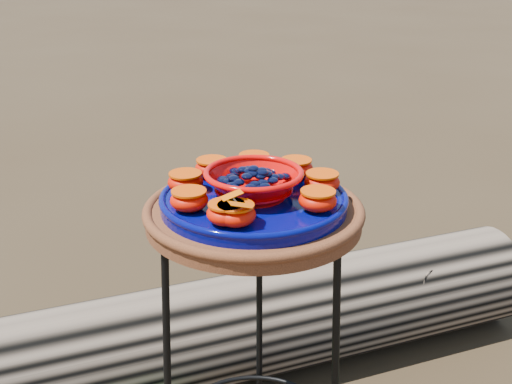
# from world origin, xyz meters

# --- Properties ---
(plant_stand) EXTENTS (0.44, 0.44, 0.70)m
(plant_stand) POSITION_xyz_m (0.00, 0.00, 0.35)
(plant_stand) COLOR black
(plant_stand) RESTS_ON ground
(terracotta_saucer) EXTENTS (0.45, 0.45, 0.04)m
(terracotta_saucer) POSITION_xyz_m (0.00, 0.00, 0.72)
(terracotta_saucer) COLOR #3B1F10
(terracotta_saucer) RESTS_ON plant_stand
(cobalt_plate) EXTENTS (0.38, 0.38, 0.03)m
(cobalt_plate) POSITION_xyz_m (0.00, 0.00, 0.75)
(cobalt_plate) COLOR #00003A
(cobalt_plate) RESTS_ON terracotta_saucer
(red_bowl) EXTENTS (0.19, 0.19, 0.05)m
(red_bowl) POSITION_xyz_m (0.00, 0.00, 0.79)
(red_bowl) COLOR red
(red_bowl) RESTS_ON cobalt_plate
(glass_gems) EXTENTS (0.15, 0.15, 0.03)m
(glass_gems) POSITION_xyz_m (0.00, 0.00, 0.83)
(glass_gems) COLOR black
(glass_gems) RESTS_ON red_bowl
(orange_half_0) EXTENTS (0.07, 0.07, 0.04)m
(orange_half_0) POSITION_xyz_m (-0.02, -0.14, 0.78)
(orange_half_0) COLOR #C50300
(orange_half_0) RESTS_ON cobalt_plate
(orange_half_1) EXTENTS (0.07, 0.07, 0.04)m
(orange_half_1) POSITION_xyz_m (0.13, -0.06, 0.78)
(orange_half_1) COLOR #C50300
(orange_half_1) RESTS_ON cobalt_plate
(orange_half_2) EXTENTS (0.07, 0.07, 0.04)m
(orange_half_2) POSITION_xyz_m (0.14, 0.03, 0.78)
(orange_half_2) COLOR #C50300
(orange_half_2) RESTS_ON cobalt_plate
(orange_half_3) EXTENTS (0.07, 0.07, 0.04)m
(orange_half_3) POSITION_xyz_m (0.09, 0.12, 0.78)
(orange_half_3) COLOR #C50300
(orange_half_3) RESTS_ON cobalt_plate
(orange_half_4) EXTENTS (0.07, 0.07, 0.04)m
(orange_half_4) POSITION_xyz_m (-0.01, 0.14, 0.78)
(orange_half_4) COLOR #C50300
(orange_half_4) RESTS_ON cobalt_plate
(orange_half_5) EXTENTS (0.07, 0.07, 0.04)m
(orange_half_5) POSITION_xyz_m (-0.10, 0.10, 0.78)
(orange_half_5) COLOR #C50300
(orange_half_5) RESTS_ON cobalt_plate
(orange_half_6) EXTENTS (0.07, 0.07, 0.04)m
(orange_half_6) POSITION_xyz_m (-0.14, 0.02, 0.78)
(orange_half_6) COLOR #C50300
(orange_half_6) RESTS_ON cobalt_plate
(orange_half_7) EXTENTS (0.07, 0.07, 0.04)m
(orange_half_7) POSITION_xyz_m (-0.12, -0.08, 0.78)
(orange_half_7) COLOR #C50300
(orange_half_7) RESTS_ON cobalt_plate
(orange_half_8) EXTENTS (0.07, 0.07, 0.04)m
(orange_half_8) POSITION_xyz_m (-0.04, -0.14, 0.78)
(orange_half_8) COLOR #C50300
(orange_half_8) RESTS_ON cobalt_plate
(butterfly) EXTENTS (0.10, 0.08, 0.02)m
(butterfly) POSITION_xyz_m (-0.02, -0.14, 0.81)
(butterfly) COLOR #E05100
(butterfly) RESTS_ON orange_half_0
(driftwood_log) EXTENTS (1.75, 1.13, 0.32)m
(driftwood_log) POSITION_xyz_m (0.00, 0.45, 0.16)
(driftwood_log) COLOR black
(driftwood_log) RESTS_ON ground
(foliage_back) EXTENTS (0.27, 0.27, 0.13)m
(foliage_back) POSITION_xyz_m (-0.17, 0.51, 0.07)
(foliage_back) COLOR #1D5A1D
(foliage_back) RESTS_ON ground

